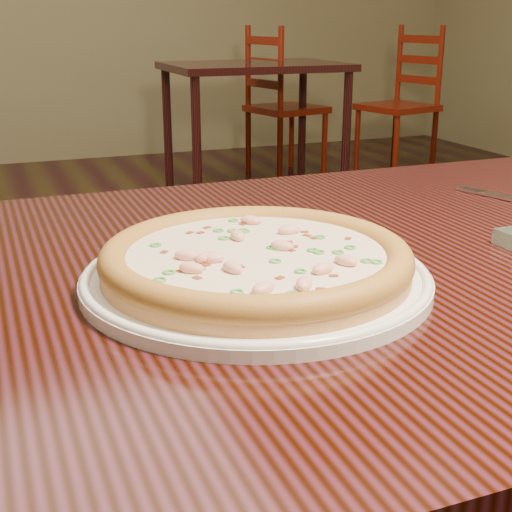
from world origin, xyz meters
name	(u,v)px	position (x,y,z in m)	size (l,w,h in m)	color
hero_table	(337,337)	(0.12, -0.19, 0.65)	(1.20, 0.80, 0.75)	black
plate	(256,277)	(0.00, -0.24, 0.76)	(0.34, 0.34, 0.02)	white
pizza	(256,259)	(0.00, -0.24, 0.78)	(0.30, 0.30, 0.03)	tan
bg_table_right	(255,80)	(1.30, 3.08, 0.65)	(1.00, 0.70, 0.75)	black
chair_c	(280,108)	(1.62, 3.44, 0.44)	(0.50, 0.50, 0.95)	#64150C
chair_d	(403,105)	(2.45, 3.28, 0.44)	(0.51, 0.51, 0.95)	#64150C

